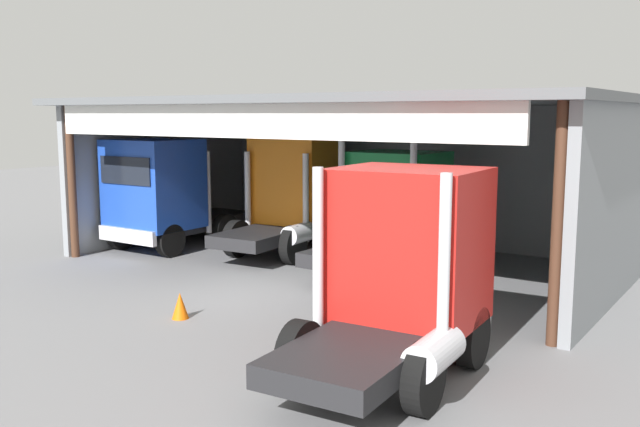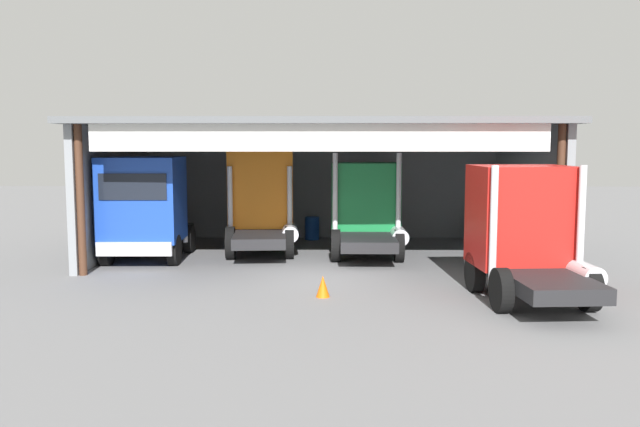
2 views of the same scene
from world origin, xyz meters
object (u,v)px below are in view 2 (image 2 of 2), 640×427
Objects in this scene: traffic_cone at (323,286)px; truck_blue_center_left_bay at (145,208)px; truck_green_center_bay at (366,207)px; truck_orange_yard_outside at (261,200)px; tool_cart at (481,231)px; oil_drum at (312,228)px; truck_red_center_right_bay at (525,230)px.

truck_blue_center_left_bay is at bearing 139.64° from traffic_cone.
truck_orange_yard_outside is at bearing 172.74° from truck_green_center_bay.
truck_orange_yard_outside is 8.54× the size of traffic_cone.
truck_blue_center_left_bay is at bearing -168.43° from truck_green_center_bay.
truck_green_center_bay is at bearing -170.12° from truck_blue_center_left_bay.
truck_blue_center_left_bay is at bearing -156.48° from truck_orange_yard_outside.
truck_blue_center_left_bay is 7.65m from truck_green_center_bay.
traffic_cone is at bearing -124.23° from tool_cart.
truck_green_center_bay is 5.03× the size of oil_drum.
truck_blue_center_left_bay reaches higher than truck_red_center_right_bay.
traffic_cone is at bearing 138.75° from truck_blue_center_left_bay.
oil_drum is (-2.02, 3.55, -1.23)m from truck_green_center_bay.
truck_green_center_bay is at bearing -60.39° from oil_drum.
truck_red_center_right_bay is at bearing -96.37° from tool_cart.
truck_green_center_bay is 7.47m from truck_red_center_right_bay.
truck_blue_center_left_bay is 1.08× the size of truck_orange_yard_outside.
truck_blue_center_left_bay reaches higher than traffic_cone.
truck_blue_center_left_bay is at bearing -137.84° from oil_drum.
truck_green_center_bay reaches higher than truck_red_center_right_bay.
traffic_cone is (0.52, -10.09, -0.18)m from oil_drum.
truck_blue_center_left_bay is 8.04m from traffic_cone.
truck_green_center_bay is 6.86m from traffic_cone.
oil_drum is at bearing 171.92° from tool_cart.
truck_green_center_bay is 1.01× the size of truck_red_center_right_bay.
truck_orange_yard_outside is at bearing 108.01° from traffic_cone.
truck_blue_center_left_bay reaches higher than tool_cart.
traffic_cone is (-1.50, -6.54, -1.42)m from truck_green_center_bay.
truck_red_center_right_bay is 5.00× the size of oil_drum.
truck_green_center_bay is at bearing 116.01° from truck_red_center_right_bay.
tool_cart is 1.79× the size of traffic_cone.
truck_green_center_bay reaches higher than truck_blue_center_left_bay.
tool_cart reaches higher than traffic_cone.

